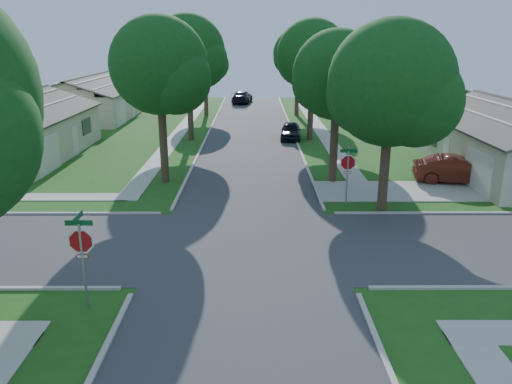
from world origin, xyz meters
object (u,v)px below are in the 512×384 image
at_px(tree_w_near, 160,70).
at_px(tree_e_near, 338,79).
at_px(tree_e_far, 298,56).
at_px(tree_w_far, 205,61).
at_px(house_nw_far, 91,103).
at_px(stop_sign_ne, 348,165).
at_px(car_curb_east, 291,131).
at_px(tree_w_mid, 189,55).
at_px(house_ne_far, 421,107).
at_px(stop_sign_sw, 81,245).
at_px(car_curb_west, 242,97).
at_px(tree_ne_corner, 392,89).
at_px(tree_e_mid, 313,58).
at_px(car_driveway, 456,170).
at_px(house_nw_near, 11,135).

bearing_deg(tree_w_near, tree_e_near, -0.00).
bearing_deg(tree_e_far, tree_w_far, -180.00).
height_order(tree_e_near, tree_w_near, tree_w_near).
bearing_deg(house_nw_far, tree_w_far, 10.05).
bearing_deg(stop_sign_ne, car_curb_east, 95.16).
bearing_deg(tree_w_mid, house_ne_far, 21.17).
relative_size(stop_sign_ne, tree_w_mid, 0.31).
height_order(stop_sign_sw, tree_w_near, tree_w_near).
xyz_separation_m(tree_w_near, car_curb_east, (7.84, 12.29, -5.45)).
bearing_deg(car_curb_west, tree_w_mid, 88.84).
distance_m(stop_sign_ne, tree_ne_corner, 3.96).
xyz_separation_m(tree_e_near, tree_e_mid, (0.01, 12.00, 0.61)).
bearing_deg(house_nw_far, car_driveway, -40.28).
bearing_deg(tree_e_mid, car_driveway, -61.28).
bearing_deg(house_nw_near, house_nw_far, 90.00).
relative_size(stop_sign_ne, car_curb_west, 0.58).
xyz_separation_m(car_curb_east, car_curb_west, (-4.40, 22.69, 0.08)).
bearing_deg(tree_w_mid, car_curb_east, 2.10).
bearing_deg(tree_w_near, stop_sign_ne, -24.74).
bearing_deg(car_curb_west, stop_sign_ne, 105.89).
xyz_separation_m(tree_w_near, house_nw_far, (-11.35, 22.99, -4.60)).
bearing_deg(tree_e_far, car_curb_east, -96.97).
bearing_deg(car_curb_east, tree_e_mid, -5.42).
relative_size(tree_e_far, car_curb_east, 2.24).
xyz_separation_m(house_nw_far, car_curb_west, (14.79, 11.99, -0.77)).
distance_m(stop_sign_ne, tree_w_near, 11.07).
xyz_separation_m(house_ne_far, house_nw_near, (-31.98, -14.00, 0.00)).
height_order(tree_ne_corner, house_nw_far, tree_ne_corner).
distance_m(tree_e_mid, house_ne_far, 14.58).
bearing_deg(house_ne_far, car_curb_east, -148.95).
xyz_separation_m(stop_sign_sw, tree_w_near, (0.06, 13.71, 4.08)).
distance_m(stop_sign_sw, car_curb_east, 27.20).
bearing_deg(house_nw_near, tree_e_mid, 16.15).
distance_m(tree_e_near, tree_e_far, 25.00).
height_order(stop_sign_ne, tree_e_near, tree_e_near).
bearing_deg(tree_w_near, car_driveway, -1.09).
relative_size(tree_w_far, tree_ne_corner, 0.93).
height_order(tree_e_far, house_nw_far, tree_e_far).
distance_m(tree_e_mid, house_nw_near, 22.12).
height_order(tree_ne_corner, car_curb_east, tree_ne_corner).
relative_size(stop_sign_sw, car_curb_east, 0.77).
distance_m(house_nw_near, car_curb_west, 32.55).
distance_m(tree_w_mid, tree_w_far, 13.04).
relative_size(tree_w_near, house_nw_far, 0.66).
bearing_deg(tree_w_near, house_nw_near, 152.17).
relative_size(stop_sign_sw, house_nw_far, 0.22).
bearing_deg(tree_ne_corner, tree_e_mid, 95.45).
bearing_deg(car_curb_west, tree_e_near, 107.01).
relative_size(tree_e_far, house_ne_far, 0.64).
distance_m(tree_e_far, tree_ne_corner, 29.85).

